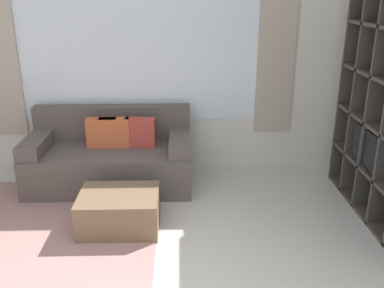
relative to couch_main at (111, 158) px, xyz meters
name	(u,v)px	position (x,y,z in m)	size (l,w,h in m)	color
wall_back	(139,62)	(0.33, 0.48, 1.03)	(6.46, 0.11, 2.70)	silver
area_rug	(22,233)	(-0.70, -1.08, -0.32)	(2.57, 2.25, 0.01)	gray
couch_main	(111,158)	(0.00, 0.00, 0.00)	(1.85, 0.88, 0.87)	#564C47
ottoman	(119,211)	(0.22, -0.99, -0.15)	(0.75, 0.59, 0.35)	brown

